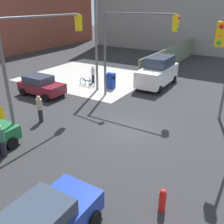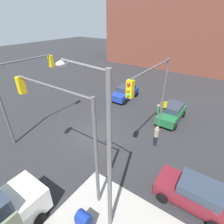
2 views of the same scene
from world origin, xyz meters
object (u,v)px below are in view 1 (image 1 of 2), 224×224
object	(u,v)px
mailbox_blue	(111,80)
pedestrian_crossing	(2,140)
traffic_signal_nw_corner	(40,49)
fire_hydrant	(163,200)
traffic_signal_ne_corner	(130,39)
coupe_maroon	(41,85)
street_lamp_corner	(99,35)
pedestrian_waiting	(40,108)
bicycle_leaning_on_fence	(87,82)
pedestrian_walking_north	(93,74)
van_white_delivery	(158,72)

from	to	relation	value
mailbox_blue	pedestrian_crossing	distance (m)	12.06
traffic_signal_nw_corner	fire_hydrant	world-z (taller)	traffic_signal_nw_corner
traffic_signal_ne_corner	coupe_maroon	bearing A→B (deg)	113.60
traffic_signal_ne_corner	fire_hydrant	bearing A→B (deg)	-145.69
traffic_signal_nw_corner	street_lamp_corner	bearing A→B (deg)	7.37
pedestrian_waiting	bicycle_leaning_on_fence	xyz separation A→B (m)	(7.60, 2.00, -0.58)
traffic_signal_nw_corner	traffic_signal_ne_corner	world-z (taller)	same
mailbox_blue	pedestrian_waiting	distance (m)	8.20
pedestrian_walking_north	bicycle_leaning_on_fence	size ratio (longest dim) A/B	0.91
street_lamp_corner	mailbox_blue	bearing A→B (deg)	-22.53
van_white_delivery	fire_hydrant	bearing A→B (deg)	-157.00
coupe_maroon	bicycle_leaning_on_fence	bearing A→B (deg)	-23.10
pedestrian_crossing	bicycle_leaning_on_fence	distance (m)	11.91
fire_hydrant	pedestrian_walking_north	world-z (taller)	pedestrian_walking_north
street_lamp_corner	mailbox_blue	distance (m)	4.10
street_lamp_corner	fire_hydrant	distance (m)	14.62
traffic_signal_ne_corner	street_lamp_corner	size ratio (longest dim) A/B	0.81
pedestrian_crossing	bicycle_leaning_on_fence	xyz separation A→B (m)	(11.40, 3.40, -0.57)
traffic_signal_ne_corner	pedestrian_waiting	xyz separation A→B (m)	(-6.50, 2.92, -3.72)
coupe_maroon	van_white_delivery	xyz separation A→B (m)	(7.53, -7.10, 0.44)
fire_hydrant	traffic_signal_ne_corner	bearing A→B (deg)	34.31
traffic_signal_ne_corner	coupe_maroon	size ratio (longest dim) A/B	1.69
mailbox_blue	coupe_maroon	size ratio (longest dim) A/B	0.37
traffic_signal_nw_corner	pedestrian_crossing	distance (m)	5.35
fire_hydrant	pedestrian_walking_north	size ratio (longest dim) A/B	0.59
fire_hydrant	bicycle_leaning_on_fence	size ratio (longest dim) A/B	0.54
street_lamp_corner	bicycle_leaning_on_fence	bearing A→B (deg)	75.84
van_white_delivery	street_lamp_corner	bearing A→B (deg)	137.62
van_white_delivery	pedestrian_waiting	xyz separation A→B (m)	(-11.14, 3.40, -0.35)
coupe_maroon	pedestrian_waiting	xyz separation A→B (m)	(-3.61, -3.70, 0.08)
mailbox_blue	bicycle_leaning_on_fence	distance (m)	2.32
traffic_signal_ne_corner	coupe_maroon	xyz separation A→B (m)	(-2.89, 6.62, -3.81)
street_lamp_corner	coupe_maroon	world-z (taller)	street_lamp_corner
traffic_signal_ne_corner	pedestrian_waiting	distance (m)	8.04
traffic_signal_nw_corner	fire_hydrant	bearing A→B (deg)	-108.66
mailbox_blue	pedestrian_waiting	world-z (taller)	pedestrian_waiting
street_lamp_corner	pedestrian_crossing	bearing A→B (deg)	-171.52
pedestrian_waiting	bicycle_leaning_on_fence	distance (m)	7.88
traffic_signal_ne_corner	traffic_signal_nw_corner	bearing A→B (deg)	161.33
pedestrian_walking_north	bicycle_leaning_on_fence	xyz separation A→B (m)	(-1.20, -0.20, -0.48)
coupe_maroon	pedestrian_waiting	size ratio (longest dim) A/B	2.17
street_lamp_corner	pedestrian_crossing	size ratio (longest dim) A/B	4.54
fire_hydrant	pedestrian_waiting	xyz separation A→B (m)	(3.00, 9.40, 0.44)
pedestrian_crossing	bicycle_leaning_on_fence	size ratio (longest dim) A/B	1.01
traffic_signal_nw_corner	van_white_delivery	world-z (taller)	traffic_signal_nw_corner
fire_hydrant	pedestrian_waiting	bearing A→B (deg)	72.30
traffic_signal_ne_corner	pedestrian_waiting	size ratio (longest dim) A/B	3.67
mailbox_blue	fire_hydrant	size ratio (longest dim) A/B	1.52
traffic_signal_ne_corner	pedestrian_walking_north	distance (m)	6.79
pedestrian_walking_north	pedestrian_waiting	bearing A→B (deg)	-29.28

